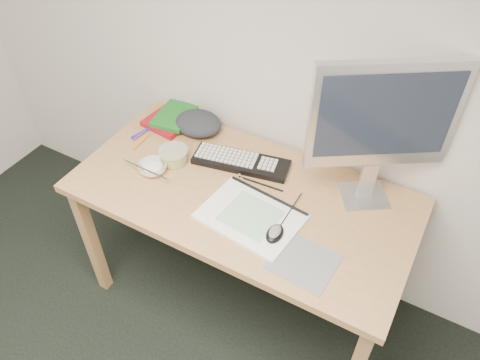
% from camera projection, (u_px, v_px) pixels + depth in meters
% --- Properties ---
extents(desk, '(1.40, 0.70, 0.75)m').
position_uv_depth(desk, '(242.00, 206.00, 1.96)').
color(desk, tan).
rests_on(desk, ground).
extents(mousepad, '(0.23, 0.21, 0.00)m').
position_uv_depth(mousepad, '(304.00, 262.00, 1.65)').
color(mousepad, slate).
rests_on(mousepad, desk).
extents(sketchpad, '(0.40, 0.31, 0.01)m').
position_uv_depth(sketchpad, '(251.00, 216.00, 1.80)').
color(sketchpad, silver).
rests_on(sketchpad, desk).
extents(keyboard, '(0.44, 0.21, 0.02)m').
position_uv_depth(keyboard, '(241.00, 162.00, 2.02)').
color(keyboard, black).
rests_on(keyboard, desk).
extents(monitor, '(0.46, 0.32, 0.61)m').
position_uv_depth(monitor, '(383.00, 120.00, 1.63)').
color(monitor, silver).
rests_on(monitor, desk).
extents(mouse, '(0.07, 0.10, 0.03)m').
position_uv_depth(mouse, '(275.00, 232.00, 1.72)').
color(mouse, black).
rests_on(mouse, sketchpad).
extents(rice_bowl, '(0.16, 0.16, 0.04)m').
position_uv_depth(rice_bowl, '(153.00, 168.00, 1.98)').
color(rice_bowl, silver).
rests_on(rice_bowl, desk).
extents(chopsticks, '(0.23, 0.03, 0.02)m').
position_uv_depth(chopsticks, '(146.00, 170.00, 1.94)').
color(chopsticks, '#AFB0B2').
rests_on(chopsticks, rice_bowl).
extents(fruit_tub, '(0.14, 0.14, 0.06)m').
position_uv_depth(fruit_tub, '(174.00, 156.00, 2.02)').
color(fruit_tub, gold).
rests_on(fruit_tub, desk).
extents(book_red, '(0.23, 0.28, 0.03)m').
position_uv_depth(book_red, '(174.00, 118.00, 2.25)').
color(book_red, maroon).
rests_on(book_red, desk).
extents(book_green, '(0.19, 0.24, 0.02)m').
position_uv_depth(book_green, '(175.00, 116.00, 2.23)').
color(book_green, '#1B6E20').
rests_on(book_green, book_red).
extents(cloth_lump, '(0.22, 0.19, 0.08)m').
position_uv_depth(cloth_lump, '(198.00, 123.00, 2.18)').
color(cloth_lump, '#272A2F').
rests_on(cloth_lump, desk).
extents(pencil_pink, '(0.17, 0.04, 0.01)m').
position_uv_depth(pencil_pink, '(231.00, 183.00, 1.94)').
color(pencil_pink, pink).
rests_on(pencil_pink, desk).
extents(pencil_tan, '(0.15, 0.13, 0.01)m').
position_uv_depth(pencil_tan, '(244.00, 182.00, 1.95)').
color(pencil_tan, '#A28555').
rests_on(pencil_tan, desk).
extents(pencil_black, '(0.20, 0.02, 0.01)m').
position_uv_depth(pencil_black, '(260.00, 184.00, 1.94)').
color(pencil_black, black).
rests_on(pencil_black, desk).
extents(marker_blue, '(0.06, 0.14, 0.01)m').
position_uv_depth(marker_blue, '(144.00, 131.00, 2.19)').
color(marker_blue, '#2129B5').
rests_on(marker_blue, desk).
extents(marker_orange, '(0.02, 0.12, 0.01)m').
position_uv_depth(marker_orange, '(142.00, 141.00, 2.14)').
color(marker_orange, orange).
rests_on(marker_orange, desk).
extents(marker_purple, '(0.03, 0.12, 0.01)m').
position_uv_depth(marker_purple, '(143.00, 133.00, 2.18)').
color(marker_purple, '#872893').
rests_on(marker_purple, desk).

